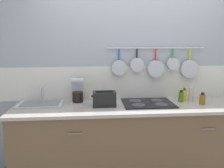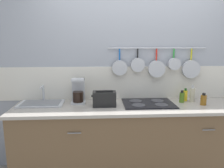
{
  "view_description": "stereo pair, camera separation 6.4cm",
  "coord_description": "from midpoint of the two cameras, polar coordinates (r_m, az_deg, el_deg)",
  "views": [
    {
      "loc": [
        -0.52,
        -2.48,
        1.67
      ],
      "look_at": [
        -0.31,
        0.0,
        1.19
      ],
      "focal_mm": 35.0,
      "sensor_mm": 36.0,
      "label": 1
    },
    {
      "loc": [
        -0.46,
        -2.48,
        1.67
      ],
      "look_at": [
        -0.31,
        0.0,
        1.19
      ],
      "focal_mm": 35.0,
      "sensor_mm": 36.0,
      "label": 2
    }
  ],
  "objects": [
    {
      "name": "cabinet_base",
      "position": [
        2.81,
        7.28,
        -15.0
      ],
      "size": [
        2.91,
        0.62,
        0.88
      ],
      "color": "brown",
      "rests_on": "ground_plane"
    },
    {
      "name": "cooktop",
      "position": [
        2.73,
        10.1,
        -4.97
      ],
      "size": [
        0.62,
        0.46,
        0.01
      ],
      "color": "black",
      "rests_on": "countertop"
    },
    {
      "name": "bottle_sesame_oil",
      "position": [
        2.89,
        18.4,
        -3.27
      ],
      "size": [
        0.06,
        0.06,
        0.15
      ],
      "color": "#4C721E",
      "rests_on": "countertop"
    },
    {
      "name": "countertop",
      "position": [
        2.64,
        7.52,
        -6.0
      ],
      "size": [
        2.95,
        0.64,
        0.03
      ],
      "color": "#A59E93",
      "rests_on": "cabinet_base"
    },
    {
      "name": "bottle_dish_soap",
      "position": [
        2.97,
        19.18,
        -2.82
      ],
      "size": [
        0.05,
        0.05,
        0.16
      ],
      "color": "yellow",
      "rests_on": "countertop"
    },
    {
      "name": "coffee_maker",
      "position": [
        2.73,
        -8.12,
        -2.34
      ],
      "size": [
        0.17,
        0.17,
        0.31
      ],
      "color": "#B7BABF",
      "rests_on": "countertop"
    },
    {
      "name": "bottle_vinegar",
      "position": [
        2.86,
        23.39,
        -3.8
      ],
      "size": [
        0.07,
        0.07,
        0.15
      ],
      "color": "#8C5919",
      "rests_on": "countertop"
    },
    {
      "name": "toaster",
      "position": [
        2.58,
        -1.3,
        -3.89
      ],
      "size": [
        0.29,
        0.15,
        0.18
      ],
      "color": "black",
      "rests_on": "countertop"
    },
    {
      "name": "sink_basin",
      "position": [
        2.81,
        -17.31,
        -4.68
      ],
      "size": [
        0.53,
        0.33,
        0.21
      ],
      "color": "#B7BABF",
      "rests_on": "countertop"
    },
    {
      "name": "bottle_olive_oil",
      "position": [
        2.95,
        20.82,
        -2.59
      ],
      "size": [
        0.06,
        0.06,
        0.21
      ],
      "color": "#BFB799",
      "rests_on": "countertop"
    },
    {
      "name": "wall_back",
      "position": [
        2.91,
        6.43,
        3.11
      ],
      "size": [
        7.2,
        0.15,
        2.6
      ],
      "color": "#999EA8",
      "rests_on": "ground_plane"
    }
  ]
}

